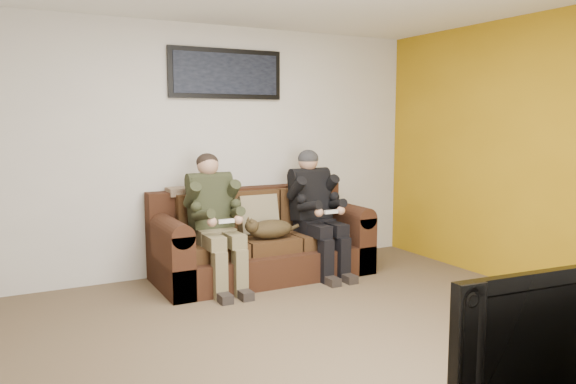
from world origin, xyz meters
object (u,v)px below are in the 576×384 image
person_left (215,213)px  sofa (260,243)px  person_right (316,205)px  framed_poster (226,74)px  television (540,335)px  cat (269,229)px

person_left → sofa: bearing=18.0°
person_right → framed_poster: bearing=143.3°
person_left → framed_poster: 1.53m
framed_poster → television: 4.39m
sofa → television: 3.84m
cat → framed_poster: bearing=105.2°
person_left → cat: bearing=-8.6°
sofa → person_right: bearing=-18.0°
person_left → television: 3.60m
person_left → framed_poster: bearing=57.4°
sofa → person_left: bearing=-162.0°
cat → television: 3.55m
person_right → framed_poster: 1.67m
television → person_left: bearing=95.4°
person_left → person_right: bearing=0.0°
person_left → television: size_ratio=1.23×
sofa → person_right: person_right is taller
sofa → television: (-0.51, -3.78, 0.42)m
framed_poster → cat: bearing=-74.8°
sofa → person_left: size_ratio=1.70×
person_right → television: (-1.08, -3.60, 0.02)m
sofa → cat: bearing=-94.9°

